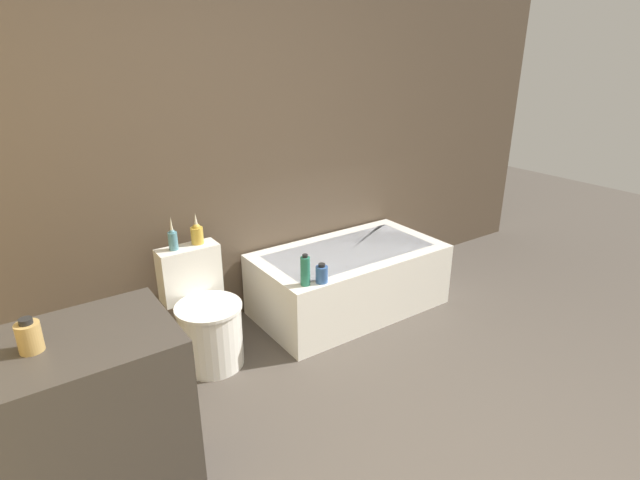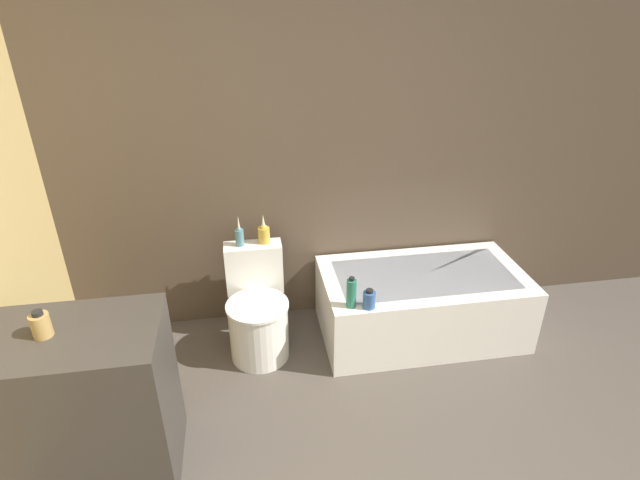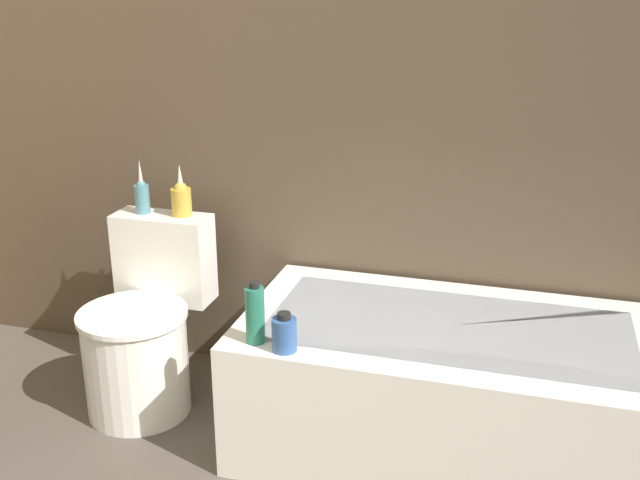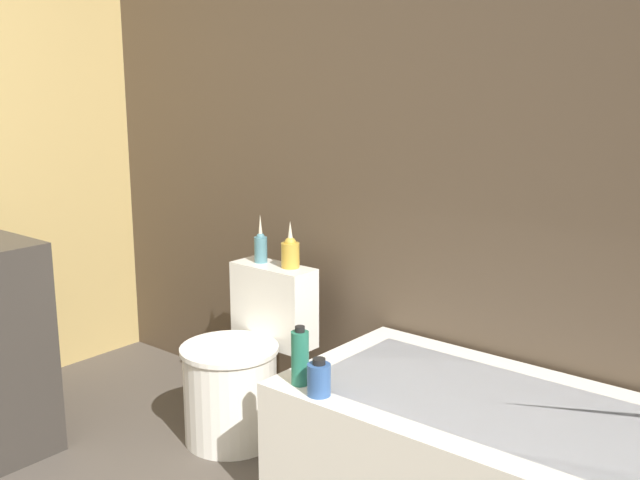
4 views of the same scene
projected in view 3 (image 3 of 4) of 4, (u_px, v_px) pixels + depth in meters
wall_back_tiled at (262, 58)px, 2.85m from camera, size 6.40×0.06×2.60m
bathtub at (444, 387)px, 2.61m from camera, size 1.41×0.76×0.48m
toilet at (144, 334)px, 2.88m from camera, size 0.41×0.56×0.71m
vase_gold at (142, 195)px, 2.93m from camera, size 0.06×0.06×0.22m
vase_silver at (181, 198)px, 2.90m from camera, size 0.08×0.08×0.21m
shampoo_bottle_tall at (255, 314)px, 2.38m from camera, size 0.06×0.06×0.21m
shampoo_bottle_short at (284, 334)px, 2.34m from camera, size 0.08×0.08×0.13m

